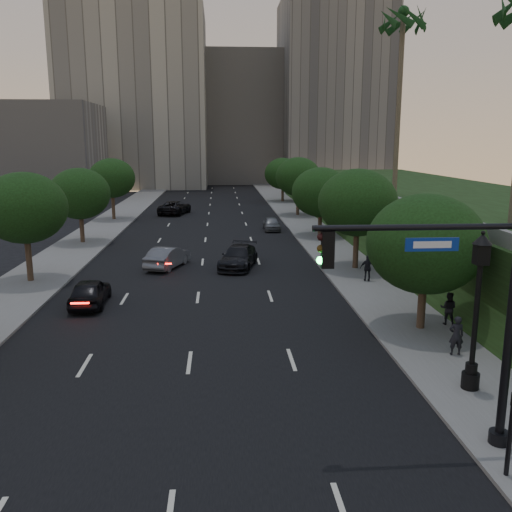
{
  "coord_description": "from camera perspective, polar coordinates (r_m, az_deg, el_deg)",
  "views": [
    {
      "loc": [
        1.24,
        -14.86,
        8.42
      ],
      "look_at": [
        2.8,
        7.92,
        3.6
      ],
      "focal_mm": 38.0,
      "sensor_mm": 36.0,
      "label": 1
    }
  ],
  "objects": [
    {
      "name": "pedestrian_b",
      "position": [
        26.54,
        19.59,
        -5.21
      ],
      "size": [
        0.93,
        0.87,
        1.53
      ],
      "primitive_type": "imported",
      "rotation": [
        0.0,
        0.0,
        2.64
      ],
      "color": "black",
      "rests_on": "sidewalk_right"
    },
    {
      "name": "traffic_signal_mast",
      "position": [
        15.58,
        21.68,
        -6.7
      ],
      "size": [
        5.68,
        0.56,
        7.0
      ],
      "color": "black",
      "rests_on": "ground"
    },
    {
      "name": "tree_right_b",
      "position": [
        36.23,
        10.65,
        5.53
      ],
      "size": [
        5.2,
        5.2,
        6.74
      ],
      "color": "#38281C",
      "rests_on": "ground"
    },
    {
      "name": "tree_right_a",
      "position": [
        24.98,
        17.43,
        1.23
      ],
      "size": [
        5.2,
        5.2,
        6.24
      ],
      "color": "#38281C",
      "rests_on": "ground"
    },
    {
      "name": "sidewalk_left",
      "position": [
        47.05,
        -17.98,
        1.12
      ],
      "size": [
        4.5,
        140.0,
        0.15
      ],
      "primitive_type": "cube",
      "color": "slate",
      "rests_on": "ground"
    },
    {
      "name": "tree_right_e",
      "position": [
        77.51,
        2.84,
        8.66
      ],
      "size": [
        5.2,
        5.2,
        6.24
      ],
      "color": "#38281C",
      "rests_on": "ground"
    },
    {
      "name": "palm_far",
      "position": [
        48.11,
        15.22,
        22.58
      ],
      "size": [
        3.2,
        3.2,
        15.5
      ],
      "color": "#4C4233",
      "rests_on": "embankment"
    },
    {
      "name": "embankment",
      "position": [
        48.05,
        21.77,
        3.39
      ],
      "size": [
        18.0,
        90.0,
        4.0
      ],
      "primitive_type": "cube",
      "color": "black",
      "rests_on": "ground"
    },
    {
      "name": "office_block_mid",
      "position": [
        117.04,
        -1.63,
        14.16
      ],
      "size": [
        22.0,
        18.0,
        26.0
      ],
      "primitive_type": "cube",
      "color": "#ABA79C",
      "rests_on": "ground"
    },
    {
      "name": "parapet_wall",
      "position": [
        44.76,
        12.08,
        6.45
      ],
      "size": [
        0.35,
        90.0,
        0.7
      ],
      "primitive_type": "cube",
      "color": "slate",
      "rests_on": "embankment"
    },
    {
      "name": "street_lamp",
      "position": [
        19.6,
        22.12,
        -6.15
      ],
      "size": [
        0.64,
        0.64,
        5.62
      ],
      "color": "black",
      "rests_on": "ground"
    },
    {
      "name": "road_surface",
      "position": [
        45.66,
        -5.4,
        1.26
      ],
      "size": [
        16.0,
        140.0,
        0.02
      ],
      "primitive_type": "cube",
      "color": "black",
      "rests_on": "ground"
    },
    {
      "name": "sedan_near_left",
      "position": [
        29.69,
        -17.08,
        -3.65
      ],
      "size": [
        1.84,
        4.29,
        1.44
      ],
      "primitive_type": "imported",
      "rotation": [
        0.0,
        0.0,
        3.17
      ],
      "color": "black",
      "rests_on": "ground"
    },
    {
      "name": "pedestrian_c",
      "position": [
        33.39,
        11.69,
        -1.25
      ],
      "size": [
        0.98,
        0.51,
        1.6
      ],
      "primitive_type": "imported",
      "rotation": [
        0.0,
        0.0,
        3.01
      ],
      "color": "black",
      "rests_on": "sidewalk_right"
    },
    {
      "name": "tree_left_c",
      "position": [
        47.47,
        -18.07,
        6.25
      ],
      "size": [
        5.0,
        5.0,
        6.34
      ],
      "color": "#38281C",
      "rests_on": "ground"
    },
    {
      "name": "tree_left_d",
      "position": [
        61.08,
        -14.94,
        7.92
      ],
      "size": [
        5.0,
        5.0,
        6.71
      ],
      "color": "#38281C",
      "rests_on": "ground"
    },
    {
      "name": "office_block_left",
      "position": [
        108.2,
        -12.47,
        15.67
      ],
      "size": [
        26.0,
        20.0,
        32.0
      ],
      "primitive_type": "cube",
      "color": "#9A9787",
      "rests_on": "ground"
    },
    {
      "name": "sedan_mid_left",
      "position": [
        37.31,
        -9.29,
        -0.12
      ],
      "size": [
        2.96,
        4.72,
        1.47
      ],
      "primitive_type": "imported",
      "rotation": [
        0.0,
        0.0,
        2.8
      ],
      "color": "#5A5C61",
      "rests_on": "ground"
    },
    {
      "name": "ground",
      "position": [
        17.12,
        -7.93,
        -17.66
      ],
      "size": [
        160.0,
        160.0,
        0.0
      ],
      "primitive_type": "plane",
      "color": "black",
      "rests_on": "ground"
    },
    {
      "name": "tree_right_d",
      "position": [
        62.64,
        4.46,
        8.32
      ],
      "size": [
        5.2,
        5.2,
        6.74
      ],
      "color": "#38281C",
      "rests_on": "ground"
    },
    {
      "name": "sedan_near_right",
      "position": [
        36.87,
        -1.87,
        -0.11
      ],
      "size": [
        3.21,
        5.44,
        1.48
      ],
      "primitive_type": "imported",
      "rotation": [
        0.0,
        0.0,
        -0.24
      ],
      "color": "black",
      "rests_on": "ground"
    },
    {
      "name": "tree_left_b",
      "position": [
        35.04,
        -23.2,
        4.66
      ],
      "size": [
        5.0,
        5.0,
        6.71
      ],
      "color": "#38281C",
      "rests_on": "ground"
    },
    {
      "name": "office_block_right",
      "position": [
        113.57,
        8.0,
        16.65
      ],
      "size": [
        20.0,
        22.0,
        36.0
      ],
      "primitive_type": "cube",
      "color": "gray",
      "rests_on": "ground"
    },
    {
      "name": "sidewalk_right",
      "position": [
        46.51,
        7.33,
        1.49
      ],
      "size": [
        4.5,
        140.0,
        0.15
      ],
      "primitive_type": "cube",
      "color": "slate",
      "rests_on": "ground"
    },
    {
      "name": "tree_right_c",
      "position": [
        48.91,
        6.83,
        6.68
      ],
      "size": [
        5.2,
        5.2,
        6.24
      ],
      "color": "#38281C",
      "rests_on": "ground"
    },
    {
      "name": "office_block_filler",
      "position": [
        89.13,
        -22.07,
        10.16
      ],
      "size": [
        18.0,
        16.0,
        14.0
      ],
      "primitive_type": "cube",
      "color": "#ABA79C",
      "rests_on": "ground"
    },
    {
      "name": "sedan_far_left",
      "position": [
        65.11,
        -8.54,
        5.08
      ],
      "size": [
        4.01,
        6.26,
        1.61
      ],
      "primitive_type": "imported",
      "rotation": [
        0.0,
        0.0,
        2.89
      ],
      "color": "black",
      "rests_on": "ground"
    },
    {
      "name": "pedestrian_a",
      "position": [
        22.97,
        20.33,
        -7.85
      ],
      "size": [
        0.62,
        0.45,
        1.59
      ],
      "primitive_type": "imported",
      "rotation": [
        0.0,
        0.0,
        3.01
      ],
      "color": "black",
      "rests_on": "sidewalk_right"
    },
    {
      "name": "sedan_far_right",
      "position": [
        52.6,
        1.64,
        3.43
      ],
      "size": [
        1.55,
        3.84,
        1.31
      ],
      "primitive_type": "imported",
      "rotation": [
        0.0,
        0.0,
        0.0
      ],
      "color": "slate",
      "rests_on": "ground"
    }
  ]
}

